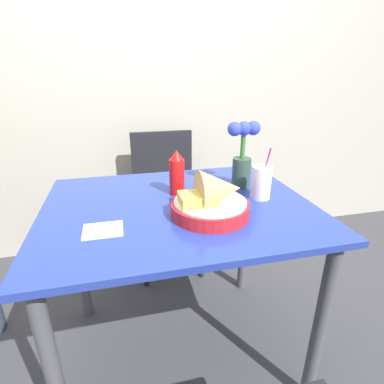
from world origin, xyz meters
TOP-DOWN VIEW (x-y plane):
  - ground_plane at (0.00, 0.00)m, footprint 12.00×12.00m
  - wall_window at (0.00, 1.08)m, footprint 7.00×0.06m
  - dining_table at (0.00, 0.00)m, footprint 1.03×0.82m
  - chair_far_window at (0.06, 0.78)m, footprint 0.40×0.40m
  - food_basket at (0.10, -0.12)m, footprint 0.28×0.28m
  - ketchup_bottle at (0.02, 0.11)m, footprint 0.06×0.06m
  - drink_cup at (0.34, -0.02)m, footprint 0.08×0.08m
  - flower_vase at (0.31, 0.13)m, footprint 0.14×0.08m
  - napkin at (-0.28, -0.15)m, footprint 0.13×0.10m

SIDE VIEW (x-z plane):
  - ground_plane at x=0.00m, z-range 0.00..0.00m
  - chair_far_window at x=0.06m, z-range 0.09..0.98m
  - dining_table at x=0.00m, z-range 0.27..1.04m
  - napkin at x=-0.28m, z-range 0.77..0.78m
  - food_basket at x=0.10m, z-range 0.74..0.91m
  - drink_cup at x=0.34m, z-range 0.72..0.94m
  - ketchup_bottle at x=0.02m, z-range 0.77..0.95m
  - flower_vase at x=0.31m, z-range 0.78..1.06m
  - wall_window at x=0.00m, z-range 0.00..2.60m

